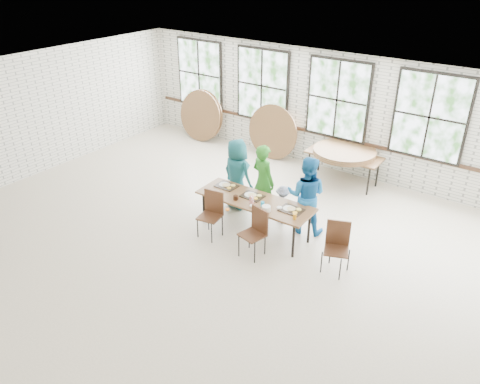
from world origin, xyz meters
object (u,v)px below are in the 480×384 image
(chair_near_left, at_px, (212,210))
(chair_near_right, at_px, (256,228))
(storage_table, at_px, (344,156))
(dining_table, at_px, (255,202))

(chair_near_left, bearing_deg, chair_near_right, -11.98)
(storage_table, bearing_deg, chair_near_right, -91.13)
(dining_table, relative_size, chair_near_right, 2.55)
(chair_near_left, height_order, chair_near_right, same)
(chair_near_left, xyz_separation_m, chair_near_right, (1.09, -0.04, 0.00))
(chair_near_left, distance_m, chair_near_right, 1.09)
(dining_table, bearing_deg, chair_near_left, -139.43)
(storage_table, bearing_deg, dining_table, -99.32)
(chair_near_right, height_order, storage_table, chair_near_right)
(chair_near_left, distance_m, storage_table, 3.87)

